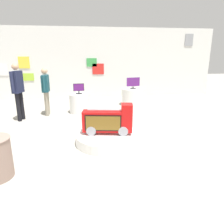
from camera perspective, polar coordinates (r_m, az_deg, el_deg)
ground_plane at (r=4.60m, az=-4.34°, el=-10.32°), size 30.00×30.00×0.00m
back_wall_display at (r=9.60m, az=-6.98°, el=13.06°), size 11.83×0.13×3.11m
main_display_pedestal at (r=4.89m, az=-1.24°, el=-7.15°), size 1.48×1.48×0.23m
novelty_firetruck_tv at (r=4.74m, az=-1.02°, el=-2.66°), size 1.16×0.50×0.71m
display_pedestal_left_rear at (r=7.31m, az=-8.97°, el=2.39°), size 0.68×0.68×0.67m
tv_on_left_rear at (r=7.20m, az=-9.15°, el=6.45°), size 0.37×0.20×0.35m
display_pedestal_center_rear at (r=8.33m, az=5.75°, el=4.18°), size 0.89×0.89×0.67m
tv_on_center_rear at (r=8.23m, az=5.86°, el=8.11°), size 0.58×0.22×0.45m
shopper_browsing_near_truck at (r=7.17m, az=-17.79°, el=6.28°), size 0.21×0.56×1.57m
shopper_browsing_rear at (r=6.88m, az=-24.54°, el=6.12°), size 0.29×0.54×1.75m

